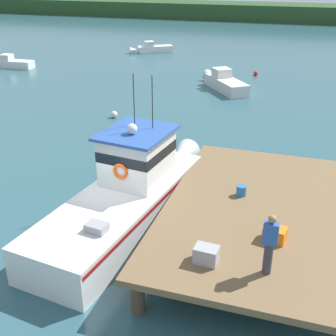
# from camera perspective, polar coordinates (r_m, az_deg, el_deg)

# --- Properties ---
(ground_plane) EXTENTS (200.00, 200.00, 0.00)m
(ground_plane) POSITION_cam_1_polar(r_m,az_deg,el_deg) (15.54, -5.96, -6.36)
(ground_plane) COLOR #2D5660
(dock) EXTENTS (6.00, 9.00, 1.20)m
(dock) POSITION_cam_1_polar(r_m,az_deg,el_deg) (13.96, 12.33, -5.63)
(dock) COLOR #4C3D2D
(dock) RESTS_ON ground
(main_fishing_boat) EXTENTS (3.57, 9.95, 4.80)m
(main_fishing_boat) POSITION_cam_1_polar(r_m,az_deg,el_deg) (14.99, -5.06, -3.12)
(main_fishing_boat) COLOR white
(main_fishing_boat) RESTS_ON ground
(crate_single_by_cleat) EXTENTS (0.68, 0.56, 0.39)m
(crate_single_by_cleat) POSITION_cam_1_polar(r_m,az_deg,el_deg) (12.38, 13.76, -8.36)
(crate_single_by_cleat) COLOR orange
(crate_single_by_cleat) RESTS_ON dock
(crate_stack_mid_dock) EXTENTS (0.63, 0.48, 0.44)m
(crate_stack_mid_dock) POSITION_cam_1_polar(r_m,az_deg,el_deg) (11.27, 5.01, -11.18)
(crate_stack_mid_dock) COLOR #9E9EA3
(crate_stack_mid_dock) RESTS_ON dock
(bait_bucket) EXTENTS (0.32, 0.32, 0.34)m
(bait_bucket) POSITION_cam_1_polar(r_m,az_deg,el_deg) (14.45, 9.54, -2.92)
(bait_bucket) COLOR #2866B2
(bait_bucket) RESTS_ON dock
(deckhand_by_the_boat) EXTENTS (0.36, 0.22, 1.63)m
(deckhand_by_the_boat) POSITION_cam_1_polar(r_m,az_deg,el_deg) (10.78, 13.09, -9.54)
(deckhand_by_the_boat) COLOR #383842
(deckhand_by_the_boat) RESTS_ON dock
(moored_boat_off_the_point) EXTENTS (4.18, 5.02, 1.39)m
(moored_boat_off_the_point) POSITION_cam_1_polar(r_m,az_deg,el_deg) (31.69, 7.27, 11.02)
(moored_boat_off_the_point) COLOR silver
(moored_boat_off_the_point) RESTS_ON ground
(moored_boat_far_left) EXTENTS (4.10, 3.09, 1.10)m
(moored_boat_far_left) POSITION_cam_1_polar(r_m,az_deg,el_deg) (45.33, -2.08, 15.29)
(moored_boat_far_left) COLOR white
(moored_boat_far_left) RESTS_ON ground
(moored_boat_near_channel) EXTENTS (4.35, 1.24, 1.10)m
(moored_boat_near_channel) POSITION_cam_1_polar(r_m,az_deg,el_deg) (40.68, -19.84, 12.74)
(moored_boat_near_channel) COLOR white
(moored_boat_near_channel) RESTS_ON ground
(mooring_buoy_channel_marker) EXTENTS (0.39, 0.39, 0.39)m
(mooring_buoy_channel_marker) POSITION_cam_1_polar(r_m,az_deg,el_deg) (25.56, -7.04, 6.94)
(mooring_buoy_channel_marker) COLOR silver
(mooring_buoy_channel_marker) RESTS_ON ground
(mooring_buoy_spare_mooring) EXTENTS (0.36, 0.36, 0.36)m
(mooring_buoy_spare_mooring) POSITION_cam_1_polar(r_m,az_deg,el_deg) (36.20, 11.36, 12.01)
(mooring_buoy_spare_mooring) COLOR red
(mooring_buoy_spare_mooring) RESTS_ON ground
(far_shoreline) EXTENTS (120.00, 8.00, 2.40)m
(far_shoreline) POSITION_cam_1_polar(r_m,az_deg,el_deg) (74.59, 14.24, 19.08)
(far_shoreline) COLOR #284723
(far_shoreline) RESTS_ON ground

